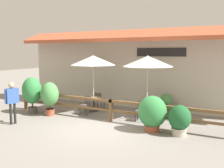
% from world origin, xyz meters
% --- Properties ---
extents(ground_plane, '(60.00, 60.00, 0.00)m').
position_xyz_m(ground_plane, '(0.00, 0.00, 0.00)').
color(ground_plane, gray).
extents(building_facade, '(14.28, 1.49, 4.23)m').
position_xyz_m(building_facade, '(0.00, 4.10, 2.17)').
color(building_facade, '#BCB7A8').
rests_on(building_facade, ground).
extents(patio_railing, '(10.40, 0.14, 0.95)m').
position_xyz_m(patio_railing, '(0.00, 1.05, 0.70)').
color(patio_railing, brown).
rests_on(patio_railing, ground).
extents(patio_umbrella_near, '(2.27, 2.27, 2.87)m').
position_xyz_m(patio_umbrella_near, '(-1.65, 2.26, 2.59)').
color(patio_umbrella_near, '#B7B2A8').
rests_on(patio_umbrella_near, ground).
extents(dining_table_near, '(0.84, 0.84, 0.73)m').
position_xyz_m(dining_table_near, '(-1.65, 2.26, 0.58)').
color(dining_table_near, olive).
rests_on(dining_table_near, ground).
extents(chair_near_streetside, '(0.45, 0.45, 0.88)m').
position_xyz_m(chair_near_streetside, '(-1.66, 1.61, 0.50)').
color(chair_near_streetside, '#514C47').
rests_on(chair_near_streetside, ground).
extents(chair_near_wallside, '(0.46, 0.46, 0.88)m').
position_xyz_m(chair_near_wallside, '(-1.72, 2.92, 0.50)').
color(chair_near_wallside, '#514C47').
rests_on(chair_near_wallside, ground).
extents(patio_umbrella_middle, '(2.27, 2.27, 2.87)m').
position_xyz_m(patio_umbrella_middle, '(1.19, 2.34, 2.59)').
color(patio_umbrella_middle, '#B7B2A8').
rests_on(patio_umbrella_middle, ground).
extents(dining_table_middle, '(0.84, 0.84, 0.73)m').
position_xyz_m(dining_table_middle, '(1.19, 2.34, 0.58)').
color(dining_table_middle, olive).
rests_on(dining_table_middle, ground).
extents(chair_middle_streetside, '(0.46, 0.46, 0.88)m').
position_xyz_m(chair_middle_streetside, '(1.15, 1.71, 0.50)').
color(chair_middle_streetside, '#514C47').
rests_on(chair_middle_streetside, ground).
extents(chair_middle_wallside, '(0.50, 0.50, 0.88)m').
position_xyz_m(chair_middle_wallside, '(1.21, 2.97, 0.50)').
color(chair_middle_wallside, '#514C47').
rests_on(chair_middle_wallside, ground).
extents(potted_plant_small_flowering, '(0.89, 0.80, 1.60)m').
position_xyz_m(potted_plant_small_flowering, '(-3.02, 0.57, 0.98)').
color(potted_plant_small_flowering, '#9E4C33').
rests_on(potted_plant_small_flowering, ground).
extents(potted_plant_tall_tropical, '(0.81, 0.73, 1.12)m').
position_xyz_m(potted_plant_tall_tropical, '(3.08, 0.55, 0.59)').
color(potted_plant_tall_tropical, '#B7AD99').
rests_on(potted_plant_tall_tropical, ground).
extents(potted_plant_broad_leaf, '(1.00, 0.90, 1.78)m').
position_xyz_m(potted_plant_broad_leaf, '(-4.12, 0.53, 1.08)').
color(potted_plant_broad_leaf, '#564C47').
rests_on(potted_plant_broad_leaf, ground).
extents(potted_plant_corner_fern, '(1.10, 0.99, 1.37)m').
position_xyz_m(potted_plant_corner_fern, '(2.05, 0.57, 0.72)').
color(potted_plant_corner_fern, '#9E4C33').
rests_on(potted_plant_corner_fern, ground).
extents(potted_plant_entrance_palm, '(0.62, 0.62, 0.99)m').
position_xyz_m(potted_plant_entrance_palm, '(1.74, 3.55, 0.48)').
color(potted_plant_entrance_palm, '#564C47').
rests_on(potted_plant_entrance_palm, ground).
extents(pedestrian, '(0.35, 0.59, 1.77)m').
position_xyz_m(pedestrian, '(-3.42, -1.26, 1.14)').
color(pedestrian, black).
rests_on(pedestrian, ground).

